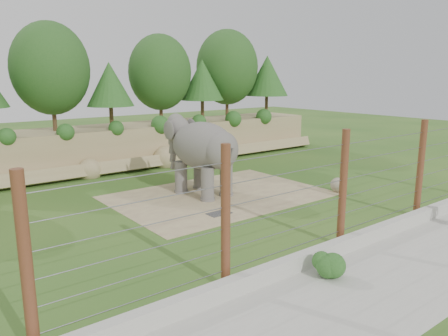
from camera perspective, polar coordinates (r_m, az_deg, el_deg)
ground at (r=18.64m, az=3.80°, el=-5.84°), size 90.00×90.00×0.00m
back_embankment at (r=28.77m, az=-12.35°, el=8.30°), size 30.00×5.52×8.77m
dirt_patch at (r=21.16m, az=-0.59°, el=-3.59°), size 10.00×7.00×0.02m
drain_grate at (r=18.40m, az=-0.64°, el=-5.94°), size 1.00×0.60×0.03m
elephant at (r=21.00m, az=-2.75°, el=1.45°), size 2.43×4.76×3.71m
stone_ball at (r=22.36m, az=14.64°, el=-2.14°), size 0.73×0.73×0.73m
retaining_wall at (r=15.41m, az=16.41°, el=-9.25°), size 26.00×0.35×0.50m
walkway at (r=14.54m, az=22.87°, el=-12.10°), size 26.00×4.00×0.01m
barrier_fence at (r=15.16m, az=15.27°, el=-2.59°), size 20.26×0.26×4.00m
walkway_shrub at (r=13.13m, az=13.02°, el=-12.25°), size 0.75×0.75×0.75m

